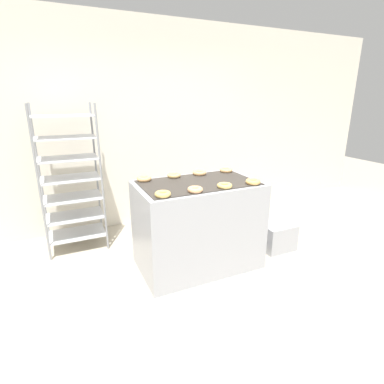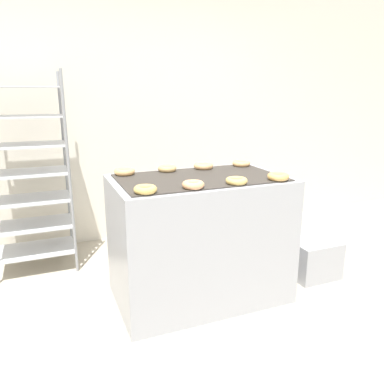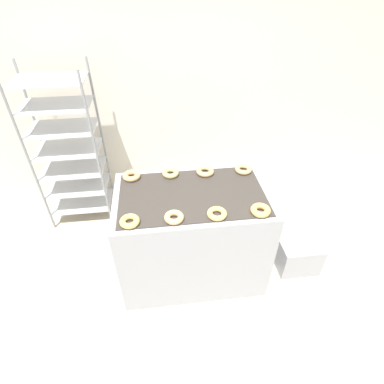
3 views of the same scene
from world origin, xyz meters
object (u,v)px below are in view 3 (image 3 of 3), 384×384
object	(u,v)px
donut_far_midleft	(171,173)
donut_far_midright	(205,171)
donut_near_midleft	(174,217)
donut_near_midright	(217,214)
donut_near_right	(261,210)
glaze_bin	(296,251)
donut_near_left	(130,221)
baking_rack_cart	(68,149)
donut_far_left	(132,176)
fryer_machine	(192,235)
donut_far_right	(243,169)

from	to	relation	value
donut_far_midleft	donut_far_midright	world-z (taller)	donut_far_midright
donut_near_midleft	donut_near_midright	size ratio (longest dim) A/B	0.98
donut_far_midright	donut_near_midright	bearing A→B (deg)	-90.18
donut_near_midleft	donut_far_midleft	distance (m)	0.57
donut_near_right	donut_far_midleft	size ratio (longest dim) A/B	1.04
glaze_bin	donut_near_left	distance (m)	1.74
baking_rack_cart	donut_near_right	distance (m)	2.10
glaze_bin	baking_rack_cart	bearing A→B (deg)	154.64
donut_far_left	fryer_machine	bearing A→B (deg)	-30.41
donut_near_midleft	donut_near_midright	world-z (taller)	donut_near_midleft
glaze_bin	donut_far_right	bearing A→B (deg)	149.58
donut_far_left	donut_near_right	bearing A→B (deg)	-30.70
donut_near_midright	donut_far_left	world-z (taller)	donut_far_left
fryer_machine	donut_near_left	world-z (taller)	donut_near_left
donut_near_midright	donut_near_right	world-z (taller)	donut_near_right
donut_far_midright	baking_rack_cart	bearing A→B (deg)	151.52
donut_near_midright	donut_far_midright	size ratio (longest dim) A/B	0.94
donut_far_midleft	donut_far_right	world-z (taller)	donut_far_midleft
donut_near_left	donut_far_midleft	world-z (taller)	same
donut_near_midleft	donut_far_right	world-z (taller)	donut_near_midleft
donut_far_right	donut_far_midright	bearing A→B (deg)	178.27
donut_far_midleft	fryer_machine	bearing A→B (deg)	-62.08
donut_near_midleft	donut_far_left	world-z (taller)	donut_far_left
fryer_machine	donut_near_right	bearing A→B (deg)	-30.99
fryer_machine	donut_far_left	bearing A→B (deg)	149.59
donut_near_left	donut_far_midright	xyz separation A→B (m)	(0.64, 0.56, 0.00)
fryer_machine	donut_near_left	size ratio (longest dim) A/B	8.80
donut_near_midleft	donut_far_left	distance (m)	0.65
donut_near_midleft	glaze_bin	bearing A→B (deg)	11.00
fryer_machine	glaze_bin	size ratio (longest dim) A/B	3.24
donut_near_left	donut_far_midleft	distance (m)	0.66
donut_near_left	donut_far_right	xyz separation A→B (m)	(0.98, 0.55, -0.00)
donut_near_midright	donut_far_right	bearing A→B (deg)	57.83
baking_rack_cart	donut_far_left	bearing A→B (deg)	-45.99
baking_rack_cart	donut_far_midleft	xyz separation A→B (m)	(1.02, -0.71, 0.09)
baking_rack_cart	donut_near_midright	xyz separation A→B (m)	(1.33, -1.28, 0.09)
fryer_machine	baking_rack_cart	world-z (taller)	baking_rack_cart
fryer_machine	donut_near_right	world-z (taller)	donut_near_right
fryer_machine	donut_far_right	distance (m)	0.75
glaze_bin	donut_near_midleft	bearing A→B (deg)	-169.00
donut_near_right	baking_rack_cart	bearing A→B (deg)	142.15
fryer_machine	donut_far_left	size ratio (longest dim) A/B	8.33
donut_far_left	donut_far_right	world-z (taller)	donut_far_left
glaze_bin	donut_far_left	distance (m)	1.76
donut_far_left	donut_far_right	distance (m)	0.98
donut_far_left	donut_near_midright	bearing A→B (deg)	-41.57
fryer_machine	donut_far_midleft	size ratio (longest dim) A/B	8.76
donut_far_right	glaze_bin	bearing A→B (deg)	-30.42
donut_near_left	donut_far_right	world-z (taller)	donut_near_left
donut_near_left	donut_near_midright	bearing A→B (deg)	0.35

